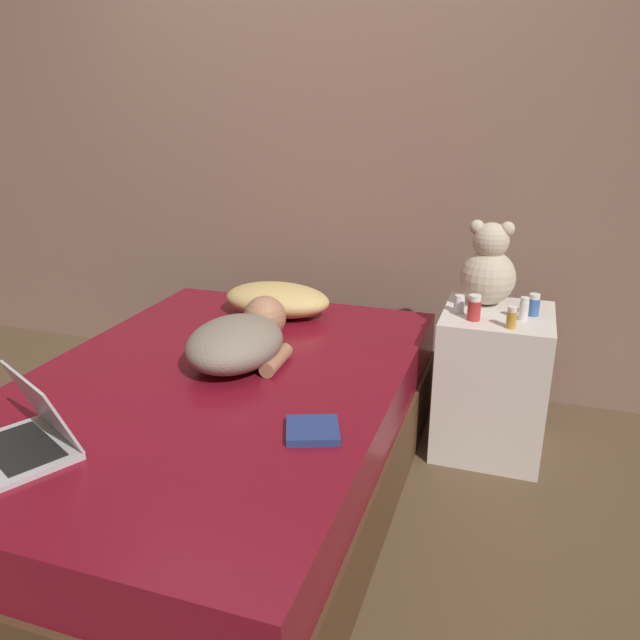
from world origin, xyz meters
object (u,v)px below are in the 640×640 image
object	(u,v)px
person_lying	(241,339)
bottle_amber	(512,318)
bottle_red	(474,308)
pillow	(277,300)
bottle_white	(524,309)
book	(313,430)
bottle_blue	(534,305)
bottle_clear	(459,304)
teddy_bear	(488,269)
laptop	(29,433)

from	to	relation	value
person_lying	bottle_amber	distance (m)	1.05
bottle_red	bottle_amber	bearing A→B (deg)	-19.04
pillow	person_lying	size ratio (longest dim) A/B	0.80
bottle_white	book	world-z (taller)	bottle_white
person_lying	bottle_blue	distance (m)	1.20
book	pillow	bearing A→B (deg)	117.73
pillow	book	xyz separation A→B (m)	(0.52, -1.00, -0.06)
pillow	bottle_red	bearing A→B (deg)	-8.80
person_lying	bottle_amber	size ratio (longest dim) A/B	7.29
bottle_blue	bottle_clear	world-z (taller)	bottle_blue
teddy_bear	bottle_amber	distance (m)	0.33
teddy_bear	bottle_white	size ratio (longest dim) A/B	3.84
bottle_blue	book	size ratio (longest dim) A/B	0.44
bottle_white	book	bearing A→B (deg)	-122.32
pillow	laptop	xyz separation A→B (m)	(-0.23, -1.34, -0.02)
person_lying	bottle_red	world-z (taller)	bottle_red
teddy_bear	bottle_red	size ratio (longest dim) A/B	3.49
bottle_clear	bottle_red	distance (m)	0.10
bottle_red	bottle_blue	bearing A→B (deg)	30.63
bottle_white	bottle_blue	xyz separation A→B (m)	(0.04, 0.07, -0.00)
bottle_white	book	size ratio (longest dim) A/B	0.46
teddy_bear	bottle_blue	xyz separation A→B (m)	(0.20, -0.09, -0.11)
pillow	bottle_red	distance (m)	0.93
person_lying	pillow	bearing A→B (deg)	95.76
pillow	bottle_amber	xyz separation A→B (m)	(1.06, -0.19, 0.09)
laptop	bottle_white	xyz separation A→B (m)	(1.34, 1.27, 0.12)
person_lying	teddy_bear	world-z (taller)	teddy_bear
person_lying	bottle_red	xyz separation A→B (m)	(0.84, 0.40, 0.09)
person_lying	book	distance (m)	0.64
pillow	bottle_clear	distance (m)	0.86
pillow	teddy_bear	xyz separation A→B (m)	(0.94, 0.09, 0.21)
laptop	bottle_blue	bearing A→B (deg)	71.45
pillow	bottle_amber	size ratio (longest dim) A/B	5.80
bottle_amber	person_lying	bearing A→B (deg)	-160.35
bottle_blue	bottle_red	xyz separation A→B (m)	(-0.23, -0.13, 0.01)
bottle_white	bottle_blue	bearing A→B (deg)	62.12
laptop	bottle_clear	distance (m)	1.67
pillow	teddy_bear	size ratio (longest dim) A/B	1.40
laptop	book	bearing A→B (deg)	51.92
pillow	person_lying	xyz separation A→B (m)	(0.07, -0.55, 0.01)
bottle_amber	teddy_bear	bearing A→B (deg)	113.06
book	bottle_clear	bearing A→B (deg)	70.71
bottle_blue	bottle_white	bearing A→B (deg)	-117.88
person_lying	bottle_clear	size ratio (longest dim) A/B	8.51
bottle_amber	pillow	bearing A→B (deg)	169.73
person_lying	teddy_bear	bearing A→B (deg)	34.13
teddy_bear	bottle_blue	bearing A→B (deg)	-25.42
laptop	bottle_amber	xyz separation A→B (m)	(1.29, 1.15, 0.12)
book	bottle_blue	bearing A→B (deg)	57.99
teddy_bear	bottle_red	xyz separation A→B (m)	(-0.03, -0.23, -0.11)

